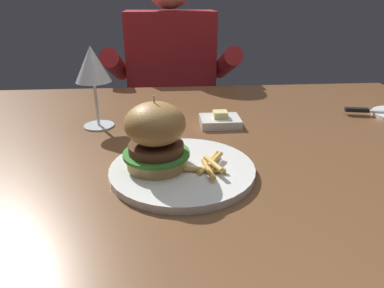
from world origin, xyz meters
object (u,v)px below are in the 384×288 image
at_px(diner_person, 172,110).
at_px(burger_sandwich, 156,136).
at_px(main_plate, 182,170).
at_px(wine_glass, 92,67).
at_px(butter_dish, 220,121).
at_px(table_knife, 381,111).

bearing_deg(diner_person, burger_sandwich, -93.05).
distance_m(main_plate, wine_glass, 0.35).
distance_m(main_plate, butter_dish, 0.26).
distance_m(table_knife, diner_person, 0.86).
bearing_deg(table_knife, wine_glass, -178.50).
distance_m(main_plate, burger_sandwich, 0.08).
xyz_separation_m(burger_sandwich, table_knife, (0.59, 0.27, -0.06)).
relative_size(wine_glass, butter_dish, 1.99).
height_order(burger_sandwich, wine_glass, wine_glass).
height_order(main_plate, wine_glass, wine_glass).
bearing_deg(diner_person, main_plate, -90.19).
height_order(wine_glass, diner_person, diner_person).
bearing_deg(main_plate, wine_glass, 126.59).
relative_size(wine_glass, table_knife, 0.87).
xyz_separation_m(table_knife, diner_person, (-0.54, 0.64, -0.19)).
bearing_deg(main_plate, butter_dish, 66.21).
bearing_deg(wine_glass, table_knife, 1.50).
relative_size(burger_sandwich, table_knife, 0.59).
xyz_separation_m(table_knife, butter_dish, (-0.44, -0.03, -0.00)).
bearing_deg(butter_dish, main_plate, -113.79).
distance_m(main_plate, table_knife, 0.61).
relative_size(main_plate, diner_person, 0.22).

